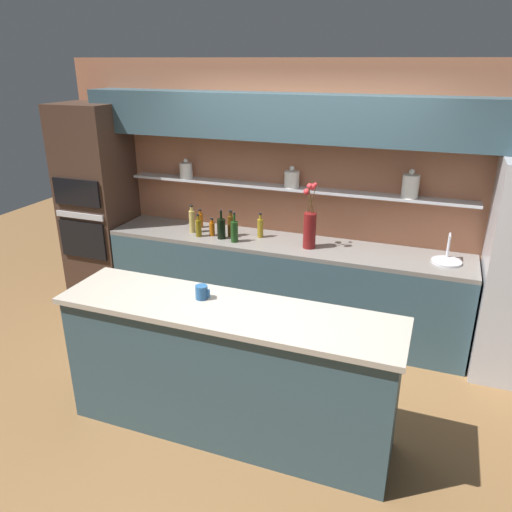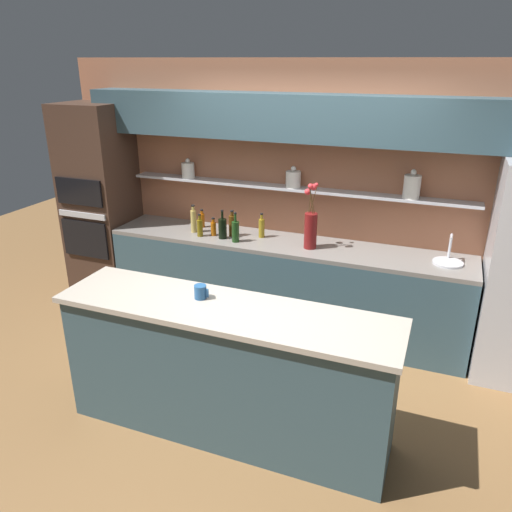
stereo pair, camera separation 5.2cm
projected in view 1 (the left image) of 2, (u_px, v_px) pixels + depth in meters
The scene contains 16 objects.
ground_plane at pixel (248, 397), 4.09m from camera, with size 12.00×12.00×0.00m, color brown.
back_wall_unit at pixel (305, 173), 4.85m from camera, with size 5.20×0.44×2.60m.
back_counter_unit at pixel (282, 285), 5.04m from camera, with size 3.58×0.62×0.92m.
island_counter at pixel (228, 371), 3.56m from camera, with size 2.41×0.61×1.02m.
oven_tower at pixel (98, 205), 5.51m from camera, with size 0.67×0.64×2.17m.
flower_vase at pixel (310, 226), 4.65m from camera, with size 0.14×0.17×0.63m.
sink_fixture at pixel (447, 260), 4.38m from camera, with size 0.26×0.26×0.25m.
bottle_oil_0 at pixel (260, 228), 4.97m from camera, with size 0.06×0.06×0.25m.
bottle_sauce_1 at pixel (200, 220), 5.27m from camera, with size 0.06×0.06×0.20m.
bottle_oil_2 at pixel (199, 228), 4.99m from camera, with size 0.06×0.06×0.23m.
bottle_sauce_3 at pixel (212, 228), 5.02m from camera, with size 0.05×0.05×0.19m.
bottle_spirit_4 at pixel (192, 221), 5.10m from camera, with size 0.06×0.06×0.29m.
bottle_wine_5 at pixel (234, 231), 4.84m from camera, with size 0.07×0.07×0.30m.
bottle_wine_6 at pixel (221, 228), 4.94m from camera, with size 0.08×0.08×0.29m.
bottle_spirit_7 at pixel (231, 225), 5.00m from camera, with size 0.07×0.07×0.27m.
coffee_mug at pixel (202, 292), 3.49m from camera, with size 0.11×0.09×0.10m.
Camera 1 is at (1.25, -3.14, 2.59)m, focal length 35.00 mm.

